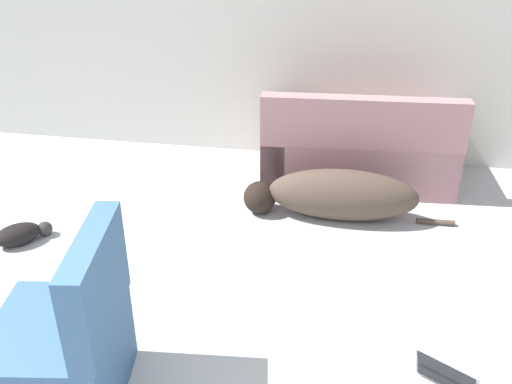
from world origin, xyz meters
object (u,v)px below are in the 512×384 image
dog (335,195)px  side_chair (66,349)px  cat (21,234)px  couch (357,151)px

dog → side_chair: (-1.21, -2.02, 0.13)m
dog → side_chair: size_ratio=1.70×
cat → dog: bearing=-25.6°
couch → side_chair: size_ratio=1.72×
couch → cat: bearing=27.2°
cat → side_chair: (1.02, -1.27, 0.25)m
couch → dog: bearing=73.6°
couch → side_chair: bearing=59.5°
side_chair → dog: bearing=140.7°
couch → side_chair: (-1.35, -2.69, 0.03)m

